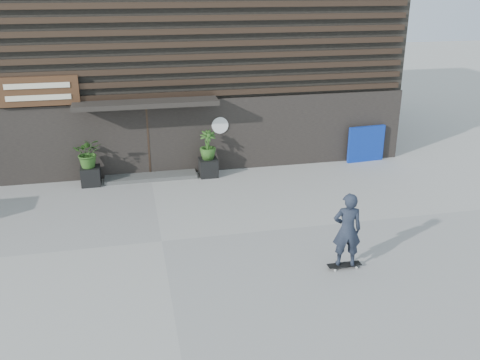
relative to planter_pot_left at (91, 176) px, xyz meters
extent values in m
plane|color=#A19E99|center=(1.90, -4.40, -0.30)|extent=(80.00, 80.00, 0.00)
cube|color=#464744|center=(1.90, 0.20, -0.24)|extent=(3.00, 0.80, 0.12)
cube|color=black|center=(0.00, 0.00, 0.00)|extent=(0.60, 0.60, 0.60)
imported|color=#2D591E|center=(0.00, 0.00, 0.78)|extent=(0.86, 0.75, 0.96)
cube|color=black|center=(3.80, 0.00, 0.00)|extent=(0.60, 0.60, 0.60)
imported|color=#2D591E|center=(3.80, 0.00, 0.78)|extent=(0.54, 0.54, 0.96)
cube|color=#0B2895|center=(9.59, 0.30, 0.35)|extent=(1.40, 0.24, 1.30)
cube|color=black|center=(1.90, 5.60, 3.70)|extent=(18.00, 10.00, 8.00)
cube|color=black|center=(1.90, 0.54, 0.95)|extent=(18.00, 0.12, 2.50)
cube|color=#38281E|center=(1.90, 0.48, 2.40)|extent=(17.60, 0.08, 0.18)
cube|color=#38281E|center=(1.90, 0.48, 2.79)|extent=(17.60, 0.08, 0.18)
cube|color=#38281E|center=(1.90, 0.48, 3.18)|extent=(17.60, 0.08, 0.18)
cube|color=#38281E|center=(1.90, 0.48, 3.58)|extent=(17.60, 0.08, 0.18)
cube|color=#38281E|center=(1.90, 0.48, 3.97)|extent=(17.60, 0.08, 0.18)
cube|color=#38281E|center=(1.90, 0.48, 4.36)|extent=(17.60, 0.08, 0.18)
cube|color=#38281E|center=(1.90, 0.48, 4.75)|extent=(17.60, 0.08, 0.18)
cube|color=#38281E|center=(1.90, 0.48, 5.15)|extent=(17.60, 0.08, 0.18)
cube|color=black|center=(1.90, 0.10, 2.25)|extent=(4.50, 1.00, 0.15)
cube|color=black|center=(1.90, 0.70, 0.85)|extent=(2.40, 0.30, 2.30)
cube|color=#38281E|center=(1.90, 0.52, 0.85)|extent=(0.06, 0.10, 2.30)
cube|color=#472B19|center=(-1.30, 0.40, 2.70)|extent=(2.40, 0.10, 0.90)
cube|color=beige|center=(-1.30, 0.33, 2.88)|extent=(1.90, 0.02, 0.16)
cube|color=beige|center=(-1.30, 0.33, 2.52)|extent=(1.90, 0.02, 0.16)
cylinder|color=white|center=(4.30, 0.46, 1.30)|extent=(0.56, 0.03, 0.56)
cube|color=black|center=(5.88, -6.60, -0.21)|extent=(0.78, 0.20, 0.02)
cylinder|color=beige|center=(5.62, -6.70, -0.27)|extent=(0.06, 0.03, 0.06)
cylinder|color=#A0A09C|center=(5.62, -6.50, -0.27)|extent=(0.06, 0.03, 0.06)
cylinder|color=#B4B4AF|center=(6.14, -6.70, -0.27)|extent=(0.06, 0.03, 0.06)
cylinder|color=beige|center=(6.14, -6.50, -0.27)|extent=(0.06, 0.03, 0.06)
imported|color=#1B2130|center=(5.88, -6.60, 0.67)|extent=(0.71, 0.54, 1.75)
camera|label=1|loc=(1.33, -16.25, 5.84)|focal=39.01mm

